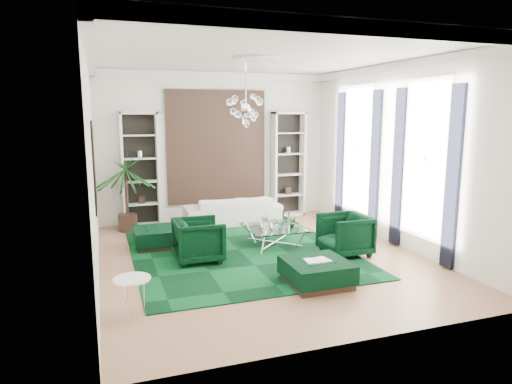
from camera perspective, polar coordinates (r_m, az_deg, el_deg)
name	(u,v)px	position (r m, az deg, el deg)	size (l,w,h in m)	color
floor	(262,258)	(8.97, 0.71, -8.23)	(6.00, 7.00, 0.02)	tan
ceiling	(262,55)	(8.59, 0.77, 16.77)	(6.00, 7.00, 0.02)	white
wall_back	(216,147)	(11.92, -5.00, 5.63)	(6.00, 0.02, 3.80)	white
wall_front	(364,190)	(5.43, 13.37, 0.24)	(6.00, 0.02, 3.80)	white
wall_left	(92,166)	(8.07, -19.83, 3.03)	(0.02, 7.00, 3.80)	white
wall_right	(397,155)	(9.99, 17.25, 4.39)	(0.02, 7.00, 3.80)	white
crown_molding	(262,61)	(8.57, 0.77, 16.04)	(6.00, 7.00, 0.18)	white
ceiling_medallion	(257,59)	(8.86, 0.08, 16.30)	(0.90, 0.90, 0.05)	white
tapestry	(217,147)	(11.87, -4.94, 5.61)	(2.50, 0.06, 2.80)	black
shelving_left	(141,170)	(11.45, -14.23, 2.67)	(0.90, 0.38, 2.80)	white
shelving_right	(288,164)	(12.40, 4.05, 3.49)	(0.90, 0.38, 2.80)	white
painting	(95,165)	(8.67, -19.51, 3.16)	(0.04, 1.30, 1.60)	black
window_near	(426,160)	(9.27, 20.43, 3.82)	(0.03, 1.10, 2.90)	white
curtain_near_a	(453,178)	(8.70, 23.40, 1.59)	(0.07, 0.30, 3.25)	black
curtain_near_b	(398,168)	(9.89, 17.33, 2.88)	(0.07, 0.30, 3.25)	black
window_far	(358,150)	(11.22, 12.65, 5.16)	(0.03, 1.10, 2.90)	white
curtain_far_a	(375,164)	(10.57, 14.65, 3.44)	(0.07, 0.30, 3.25)	black
curtain_far_b	(340,157)	(11.90, 10.49, 4.29)	(0.07, 0.30, 3.25)	black
rug	(238,250)	(9.40, -2.21, -7.27)	(4.20, 5.00, 0.02)	black
sofa	(232,210)	(11.51, -2.96, -2.31)	(2.39, 0.94, 0.70)	white
armchair_left	(199,240)	(8.72, -7.18, -6.00)	(0.87, 0.89, 0.81)	black
armchair_right	(345,235)	(9.20, 11.04, -5.25)	(0.87, 0.89, 0.81)	black
coffee_table	(275,236)	(9.67, 2.35, -5.55)	(1.20, 1.20, 0.41)	white
ottoman_side	(156,238)	(9.81, -12.34, -5.60)	(0.90, 0.90, 0.40)	black
ottoman_front	(317,273)	(7.64, 7.59, -9.96)	(1.00, 1.00, 0.40)	black
book	(317,260)	(7.57, 7.62, -8.42)	(0.42, 0.28, 0.03)	white
side_table	(133,296)	(6.78, -15.15, -12.43)	(0.52, 0.52, 0.50)	white
palm	(126,181)	(11.11, -15.97, 1.33)	(1.50, 1.50, 2.40)	#144817
chandelier	(246,109)	(8.91, -1.29, 10.33)	(0.80, 0.80, 0.72)	white
table_plant	(293,223)	(9.48, 4.61, -3.86)	(0.13, 0.11, 0.24)	#144817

